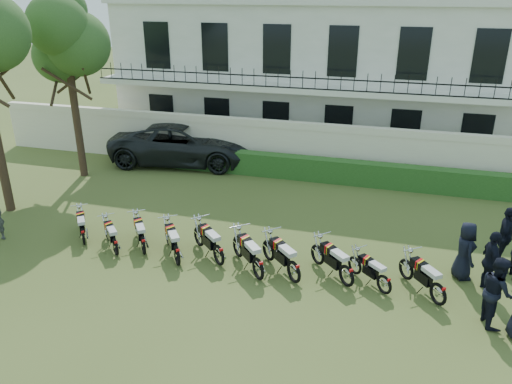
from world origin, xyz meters
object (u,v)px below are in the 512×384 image
Objects in this scene: motorcycle_1 at (115,243)px; motorcycle_5 at (258,264)px; motorcycle_6 at (294,267)px; motorcycle_8 at (385,280)px; motorcycle_2 at (143,241)px; motorcycle_3 at (177,251)px; officer_1 at (497,291)px; officer_2 at (491,262)px; officer_5 at (505,237)px; motorcycle_0 at (83,233)px; tree_west_near at (66,37)px; motorcycle_9 at (439,289)px; motorcycle_4 at (219,250)px; motorcycle_7 at (347,271)px; suv at (184,143)px; officer_3 at (465,251)px.

motorcycle_5 is at bearing -45.10° from motorcycle_1.
motorcycle_8 is at bearing -41.64° from motorcycle_6.
motorcycle_3 is at bearing -50.21° from motorcycle_2.
officer_1 reaches higher than motorcycle_3.
motorcycle_3 is 8.80m from officer_2.
officer_5 is (3.30, 2.55, 0.51)m from motorcycle_8.
motorcycle_6 is (6.99, -0.33, 0.08)m from motorcycle_0.
motorcycle_9 is at bearing -22.33° from tree_west_near.
motorcycle_1 is 0.85× the size of motorcycle_4.
officer_1 is at bearing -38.90° from motorcycle_3.
motorcycle_0 is 9.46m from motorcycle_8.
motorcycle_1 is at bearing 142.95° from motorcycle_3.
tree_west_near is 4.31× the size of officer_1.
motorcycle_3 is 9.71m from officer_5.
motorcycle_7 is at bearing 127.85° from motorcycle_8.
officer_5 is (4.33, 2.47, 0.44)m from motorcycle_7.
motorcycle_9 is at bearing -136.94° from suv.
officer_3 reaches higher than motorcycle_1.
motorcycle_3 is 1.26× the size of motorcycle_8.
tree_west_near reaches higher than motorcycle_7.
motorcycle_1 is 0.20× the size of suv.
motorcycle_8 is at bearing -34.85° from motorcycle_3.
motorcycle_0 is (3.72, -5.65, -5.45)m from tree_west_near.
motorcycle_6 is at bearing -34.65° from motorcycle_5.
suv reaches higher than motorcycle_4.
suv reaches higher than motorcycle_8.
officer_1 is at bearing -44.11° from motorcycle_5.
officer_2 is at bearing -40.88° from motorcycle_4.
officer_2 reaches higher than officer_3.
motorcycle_1 is at bearing 137.07° from motorcycle_5.
motorcycle_7 is at bearing -25.34° from tree_west_near.
motorcycle_7 reaches higher than motorcycle_2.
officer_3 reaches higher than motorcycle_2.
motorcycle_5 is 0.24× the size of suv.
motorcycle_1 is 10.87m from officer_2.
motorcycle_0 is 10.84m from motorcycle_9.
officer_2 reaches higher than motorcycle_2.
motorcycle_8 is (7.30, -0.16, -0.03)m from motorcycle_2.
motorcycle_5 is at bearing -32.14° from tree_west_near.
motorcycle_6 is at bearing 143.59° from motorcycle_7.
motorcycle_8 is (2.47, 0.13, -0.09)m from motorcycle_6.
motorcycle_0 is at bearing 123.02° from motorcycle_1.
suv is 3.68× the size of officer_1.
motorcycle_6 is 0.84× the size of officer_1.
motorcycle_0 is at bearing 132.53° from motorcycle_6.
suv reaches higher than motorcycle_9.
motorcycle_9 is (14.55, -5.98, -5.40)m from tree_west_near.
officer_2 is at bearing -32.72° from motorcycle_6.
tree_west_near is 8.68m from motorcycle_0.
motorcycle_2 is (0.80, 0.29, 0.03)m from motorcycle_1.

